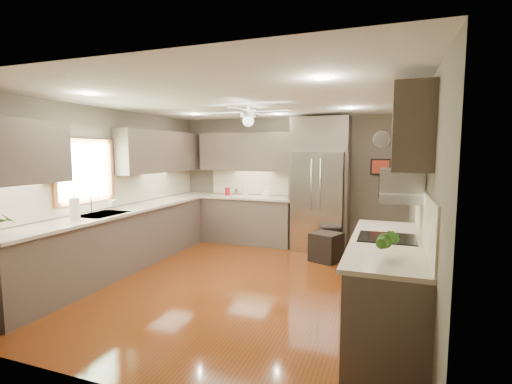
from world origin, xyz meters
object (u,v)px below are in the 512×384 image
Objects in this scene: refrigerator at (320,186)px; stool at (326,247)px; canister_a at (227,191)px; bowl at (267,195)px; canister_b at (237,192)px; canister_c at (246,191)px; potted_plant_left at (0,221)px; microwave at (401,185)px; potted_plant_right at (388,241)px; soap_bottle at (114,203)px; paper_towel at (75,209)px.

refrigerator is 1.22m from stool.
canister_a reaches higher than bowl.
canister_c reaches higher than canister_b.
potted_plant_left is 4.90m from refrigerator.
microwave reaches higher than potted_plant_left.
stool is (1.30, -0.80, -0.73)m from bowl.
canister_a is 4.78m from potted_plant_right.
microwave is at bearing -61.66° from stool.
canister_b is 2.57m from soap_bottle.
refrigerator reaches higher than stool.
potted_plant_right is at bearing -53.54° from canister_c.
potted_plant_left is 0.13× the size of refrigerator.
potted_plant_left reaches higher than paper_towel.
soap_bottle is at bearing 94.25° from potted_plant_left.
refrigerator is 7.94× the size of paper_towel.
canister_b is 4.16m from microwave.
soap_bottle is at bearing 161.30° from potted_plant_right.
potted_plant_left is at bearing -85.75° from soap_bottle.
canister_c is 0.07× the size of refrigerator.
canister_b is 0.06× the size of refrigerator.
canister_c is (0.38, 0.07, 0.01)m from canister_a.
canister_c is (0.20, 0.01, 0.02)m from canister_b.
microwave reaches higher than potted_plant_right.
canister_a is at bearing 68.71° from soap_bottle.
potted_plant_right is 0.12× the size of refrigerator.
soap_bottle is (-0.89, -2.28, 0.02)m from canister_a.
stool is (2.89, 3.41, -0.86)m from potted_plant_left.
refrigerator reaches higher than canister_a.
microwave is 0.96× the size of stool.
refrigerator is at bearing -4.10° from bowl.
soap_bottle is 1.89m from potted_plant_left.
microwave is at bearing 83.33° from potted_plant_right.
soap_bottle is 0.65× the size of paper_towel.
microwave is 4.01m from paper_towel.
canister_b reaches higher than stool.
potted_plant_right is 3.80m from refrigerator.
refrigerator is (-1.22, 3.60, 0.10)m from potted_plant_right.
refrigerator is (2.64, 4.13, 0.09)m from potted_plant_left.
canister_b is 0.64× the size of bowl.
microwave reaches higher than stool.
refrigerator is at bearing 49.80° from paper_towel.
canister_b reaches higher than bowl.
paper_towel is at bearing 90.51° from potted_plant_left.
paper_towel is (-0.93, -3.22, 0.07)m from canister_b.
paper_towel is at bearing -106.16° from canister_b.
potted_plant_right is 3.90m from paper_towel.
canister_b is at bearing 137.35° from microwave.
bowl is (0.46, -0.02, -0.06)m from canister_c.
paper_towel is at bearing -130.20° from refrigerator.
microwave is (2.84, -2.81, 0.45)m from canister_c.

